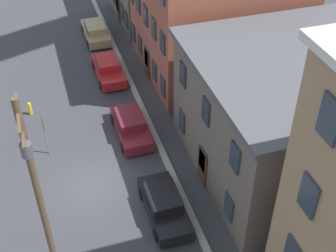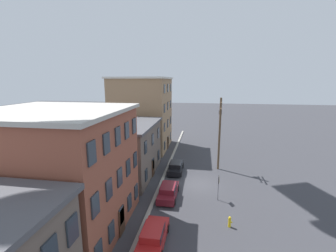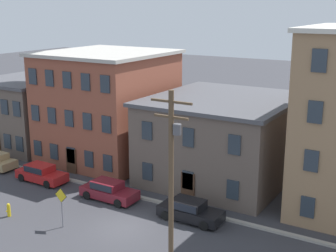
{
  "view_description": "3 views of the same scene",
  "coord_description": "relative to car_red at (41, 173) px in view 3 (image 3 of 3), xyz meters",
  "views": [
    {
      "loc": [
        18.8,
        -1.46,
        18.98
      ],
      "look_at": [
        -0.08,
        4.46,
        3.1
      ],
      "focal_mm": 50.0,
      "sensor_mm": 36.0,
      "label": 1
    },
    {
      "loc": [
        -25.31,
        -0.27,
        12.18
      ],
      "look_at": [
        -0.16,
        3.73,
        7.03
      ],
      "focal_mm": 24.0,
      "sensor_mm": 36.0,
      "label": 2
    },
    {
      "loc": [
        17.06,
        -22.41,
        14.09
      ],
      "look_at": [
        0.23,
        5.27,
        5.74
      ],
      "focal_mm": 50.0,
      "sensor_mm": 36.0,
      "label": 3
    }
  ],
  "objects": [
    {
      "name": "car_red",
      "position": [
        0.0,
        0.0,
        0.0
      ],
      "size": [
        4.4,
        1.92,
        1.43
      ],
      "color": "#B21E1E",
      "rests_on": "ground_plane"
    },
    {
      "name": "apartment_midblock",
      "position": [
        0.81,
        8.0,
        4.3
      ],
      "size": [
        10.49,
        10.88,
        10.08
      ],
      "color": "brown",
      "rests_on": "ground_plane"
    },
    {
      "name": "apartment_corner",
      "position": [
        -8.85,
        7.33,
        2.74
      ],
      "size": [
        8.68,
        9.54,
        6.94
      ],
      "color": "#66564C",
      "rests_on": "ground_plane"
    },
    {
      "name": "car_black",
      "position": [
        13.95,
        0.04,
        0.0
      ],
      "size": [
        4.4,
        1.92,
        1.43
      ],
      "color": "black",
      "rests_on": "ground_plane"
    },
    {
      "name": "caution_sign",
      "position": [
        7.35,
        -5.22,
        1.1
      ],
      "size": [
        1.01,
        0.08,
        2.75
      ],
      "color": "slate",
      "rests_on": "ground_plane"
    },
    {
      "name": "fire_hydrant",
      "position": [
        3.03,
        -5.94,
        -0.27
      ],
      "size": [
        0.24,
        0.34,
        0.96
      ],
      "color": "yellow",
      "rests_on": "ground_plane"
    },
    {
      "name": "ground_plane",
      "position": [
        10.75,
        -3.18,
        -0.75
      ],
      "size": [
        200.0,
        200.0,
        0.0
      ],
      "primitive_type": "plane",
      "color": "#38383D"
    },
    {
      "name": "utility_pole",
      "position": [
        15.96,
        -5.72,
        4.85
      ],
      "size": [
        2.4,
        0.44,
        9.99
      ],
      "color": "brown",
      "rests_on": "ground_plane"
    },
    {
      "name": "kerb_strip",
      "position": [
        10.75,
        1.32,
        -0.67
      ],
      "size": [
        56.0,
        0.36,
        0.16
      ],
      "primitive_type": "cube",
      "color": "#9E998E",
      "rests_on": "ground_plane"
    },
    {
      "name": "car_maroon",
      "position": [
        7.08,
        -0.04,
        0.0
      ],
      "size": [
        4.4,
        1.92,
        1.43
      ],
      "color": "maroon",
      "rests_on": "ground_plane"
    },
    {
      "name": "apartment_far",
      "position": [
        12.29,
        8.74,
        2.69
      ],
      "size": [
        11.22,
        12.35,
        6.86
      ],
      "color": "#66564C",
      "rests_on": "ground_plane"
    }
  ]
}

